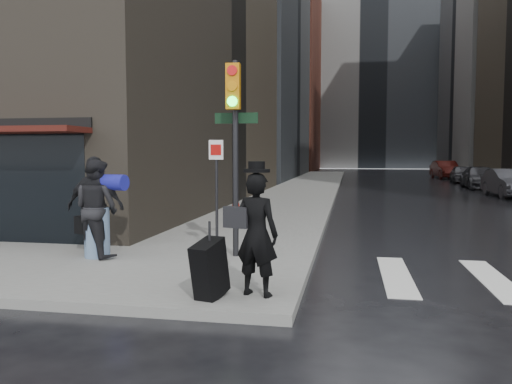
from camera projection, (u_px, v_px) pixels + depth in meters
ground at (188, 280)px, 8.47m from camera, size 140.00×140.00×0.00m
sidewalk_left at (311, 184)px, 34.92m from camera, size 4.00×50.00×0.15m
bldg_left_far at (239, 78)px, 70.67m from camera, size 22.00×20.00×26.00m
bldg_distant at (372, 71)px, 82.61m from camera, size 40.00×12.00×32.00m
man_overcoat at (247, 239)px, 6.92m from camera, size 1.19×0.90×1.92m
man_jeans at (97, 208)px, 9.59m from camera, size 1.31×1.08×1.89m
man_greycoat at (95, 207)px, 9.59m from camera, size 1.14×0.48×1.95m
traffic_light at (233, 131)px, 9.50m from camera, size 0.94×0.44×3.77m
fire_hydrant at (236, 214)px, 14.24m from camera, size 0.38×0.29×0.66m
parked_car_2 at (508, 183)px, 25.20m from camera, size 1.68×4.38×1.42m
parked_car_3 at (480, 178)px, 31.71m from camera, size 2.11×4.82×1.38m
parked_car_4 at (462, 174)px, 38.22m from camera, size 1.96×4.08×1.34m
parked_car_5 at (445, 170)px, 44.78m from camera, size 2.10×5.02×1.61m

